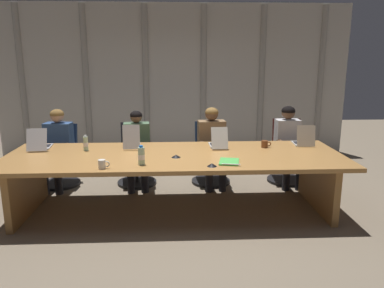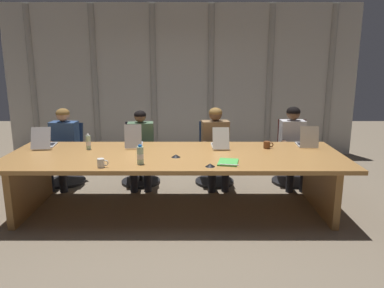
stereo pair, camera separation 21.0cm
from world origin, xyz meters
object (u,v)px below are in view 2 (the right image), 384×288
object	(u,v)px
office_chair_left_mid	(139,160)
coffee_mug_far	(100,163)
person_center	(215,142)
water_bottle_primary	(87,143)
laptop_left_end	(43,143)
laptop_right_mid	(306,142)
laptop_center	(219,143)
person_left_end	(61,143)
office_chair_center	(213,160)
laptop_left_mid	(133,142)
conference_mic_left_side	(175,156)
office_chair_right_mid	(291,160)
coffee_mug_near	(266,145)
office_chair_left_end	(65,161)
person_left_mid	(140,144)
person_right_mid	(292,142)
conference_mic_middle	(209,165)
spiral_notepad	(227,162)
water_bottle_secondary	(139,155)

from	to	relation	value
office_chair_left_mid	coffee_mug_far	world-z (taller)	office_chair_left_mid
person_center	water_bottle_primary	xyz separation A→B (m)	(-1.72, -0.71, 0.16)
person_center	coffee_mug_far	distance (m)	2.05
laptop_left_end	laptop_right_mid	xyz separation A→B (m)	(3.54, 0.03, 0.00)
laptop_center	person_left_end	distance (m)	2.40
office_chair_center	water_bottle_primary	bearing A→B (deg)	-68.53
laptop_left_mid	conference_mic_left_side	xyz separation A→B (m)	(0.59, -0.55, -0.04)
laptop_right_mid	person_center	xyz separation A→B (m)	(-1.19, 0.55, -0.12)
laptop_left_end	office_chair_right_mid	size ratio (longest dim) A/B	0.46
office_chair_right_mid	coffee_mug_near	world-z (taller)	office_chair_right_mid
office_chair_right_mid	office_chair_center	bearing A→B (deg)	-84.30
laptop_left_end	office_chair_left_end	distance (m)	0.86
laptop_center	conference_mic_left_side	world-z (taller)	laptop_center
laptop_center	coffee_mug_near	world-z (taller)	laptop_center
person_left_mid	coffee_mug_near	world-z (taller)	person_left_mid
person_right_mid	coffee_mug_near	distance (m)	0.84
person_right_mid	laptop_right_mid	bearing A→B (deg)	2.56
person_center	office_chair_left_mid	bearing A→B (deg)	-102.51
coffee_mug_near	conference_mic_left_side	world-z (taller)	coffee_mug_near
coffee_mug_near	conference_mic_middle	world-z (taller)	coffee_mug_near
laptop_right_mid	office_chair_center	distance (m)	1.47
person_right_mid	person_left_mid	bearing A→B (deg)	-90.84
water_bottle_primary	laptop_left_mid	bearing A→B (deg)	14.58
person_left_mid	spiral_notepad	bearing A→B (deg)	36.31
coffee_mug_near	spiral_notepad	xyz separation A→B (m)	(-0.58, -0.70, -0.04)
office_chair_center	spiral_notepad	world-z (taller)	office_chair_center
person_left_mid	conference_mic_middle	world-z (taller)	person_left_mid
person_left_end	spiral_notepad	world-z (taller)	person_left_end
laptop_center	office_chair_right_mid	size ratio (longest dim) A/B	0.44
spiral_notepad	coffee_mug_far	bearing A→B (deg)	-162.09
laptop_center	person_center	world-z (taller)	person_center
laptop_right_mid	coffee_mug_near	bearing A→B (deg)	104.37
laptop_center	person_left_mid	xyz separation A→B (m)	(-1.14, 0.59, -0.15)
laptop_left_end	office_chair_left_end	world-z (taller)	laptop_left_end
office_chair_left_end	spiral_notepad	size ratio (longest dim) A/B	2.70
laptop_left_end	coffee_mug_far	xyz separation A→B (m)	(0.99, -0.95, -0.01)
office_chair_center	person_center	distance (m)	0.36
laptop_left_mid	person_center	size ratio (longest dim) A/B	0.36
laptop_left_mid	conference_mic_middle	size ratio (longest dim) A/B	3.87
person_left_end	conference_mic_left_side	world-z (taller)	person_left_end
person_right_mid	spiral_notepad	size ratio (longest dim) A/B	3.52
office_chair_center	conference_mic_middle	xyz separation A→B (m)	(-0.15, -1.66, 0.41)
office_chair_center	water_bottle_primary	distance (m)	1.97
water_bottle_secondary	coffee_mug_near	world-z (taller)	water_bottle_secondary
coffee_mug_far	office_chair_left_end	bearing A→B (deg)	119.98
coffee_mug_near	office_chair_right_mid	bearing A→B (deg)	55.17
laptop_left_end	coffee_mug_far	distance (m)	1.37
water_bottle_secondary	coffee_mug_near	bearing A→B (deg)	25.19
office_chair_right_mid	coffee_mug_far	size ratio (longest dim) A/B	7.66
office_chair_left_end	conference_mic_middle	xyz separation A→B (m)	(2.17, -1.66, 0.41)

